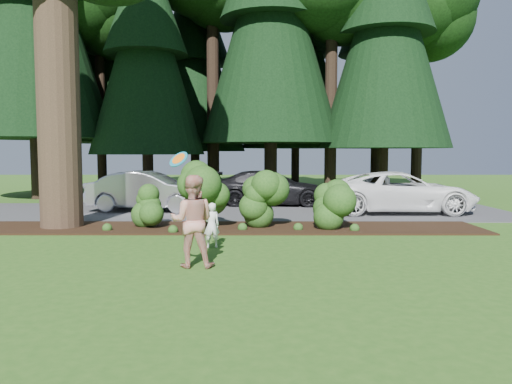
{
  "coord_description": "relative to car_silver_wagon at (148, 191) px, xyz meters",
  "views": [
    {
      "loc": [
        1.31,
        -11.58,
        2.28
      ],
      "look_at": [
        1.29,
        0.77,
        1.3
      ],
      "focal_mm": 35.0,
      "sensor_mm": 36.0,
      "label": 1
    }
  ],
  "objects": [
    {
      "name": "ground",
      "position": [
        2.87,
        -7.56,
        -0.8
      ],
      "size": [
        80.0,
        80.0,
        0.0
      ],
      "primitive_type": "plane",
      "color": "#285317",
      "rests_on": "ground"
    },
    {
      "name": "mulch_bed",
      "position": [
        2.87,
        -4.31,
        -0.77
      ],
      "size": [
        16.0,
        2.5,
        0.05
      ],
      "primitive_type": "cube",
      "color": "black",
      "rests_on": "ground"
    },
    {
      "name": "driveway",
      "position": [
        2.87,
        -0.06,
        -0.78
      ],
      "size": [
        22.0,
        6.0,
        0.03
      ],
      "primitive_type": "cube",
      "color": "#38383A",
      "rests_on": "ground"
    },
    {
      "name": "shrub_row",
      "position": [
        3.64,
        -4.42,
        0.01
      ],
      "size": [
        6.53,
        1.6,
        1.61
      ],
      "color": "#1C4314",
      "rests_on": "ground"
    },
    {
      "name": "lily_cluster",
      "position": [
        2.57,
        -5.16,
        -0.3
      ],
      "size": [
        0.69,
        0.09,
        0.57
      ],
      "color": "#1C4314",
      "rests_on": "ground"
    },
    {
      "name": "tree_wall",
      "position": [
        3.12,
        8.82,
        8.71
      ],
      "size": [
        25.66,
        12.15,
        17.09
      ],
      "color": "black",
      "rests_on": "ground"
    },
    {
      "name": "car_silver_wagon",
      "position": [
        0.0,
        0.0,
        0.0
      ],
      "size": [
        4.81,
        2.16,
        1.53
      ],
      "primitive_type": "imported",
      "rotation": [
        0.0,
        0.0,
        1.45
      ],
      "color": "#BBBBC0",
      "rests_on": "driveway"
    },
    {
      "name": "car_white_suv",
      "position": [
        9.56,
        -0.54,
        0.0
      ],
      "size": [
        5.56,
        2.6,
        1.54
      ],
      "primitive_type": "imported",
      "rotation": [
        0.0,
        0.0,
        1.56
      ],
      "color": "white",
      "rests_on": "driveway"
    },
    {
      "name": "car_dark_suv",
      "position": [
        4.77,
        2.24,
        -0.03
      ],
      "size": [
        5.17,
        2.34,
        1.47
      ],
      "primitive_type": "imported",
      "rotation": [
        0.0,
        0.0,
        1.51
      ],
      "color": "black",
      "rests_on": "driveway"
    },
    {
      "name": "child",
      "position": [
        3.1,
        -7.3,
        -0.25
      ],
      "size": [
        0.46,
        0.38,
        1.09
      ],
      "primitive_type": "imported",
      "rotation": [
        0.0,
        0.0,
        3.5
      ],
      "color": "white",
      "rests_on": "ground"
    },
    {
      "name": "adult",
      "position": [
        2.9,
        -9.32,
        0.12
      ],
      "size": [
        0.91,
        0.72,
        1.84
      ],
      "primitive_type": "imported",
      "rotation": [
        0.0,
        0.0,
        3.12
      ],
      "color": "#BC3519",
      "rests_on": "ground"
    },
    {
      "name": "frisbee",
      "position": [
        2.27,
        -6.96,
        1.32
      ],
      "size": [
        0.59,
        0.44,
        0.52
      ],
      "color": "teal",
      "rests_on": "ground"
    }
  ]
}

